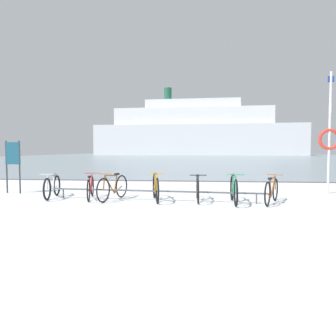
{
  "coord_description": "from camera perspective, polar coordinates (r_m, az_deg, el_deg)",
  "views": [
    {
      "loc": [
        1.98,
        -4.98,
        1.49
      ],
      "look_at": [
        0.79,
        6.99,
        0.79
      ],
      "focal_mm": 34.35,
      "sensor_mm": 36.0,
      "label": 1
    }
  ],
  "objects": [
    {
      "name": "bicycle_2",
      "position": [
        9.6,
        -9.76,
        -3.41
      ],
      "size": [
        0.58,
        1.7,
        0.82
      ],
      "color": "black",
      "rests_on": "ground"
    },
    {
      "name": "ferry_ship",
      "position": [
        88.14,
        5.05,
        6.32
      ],
      "size": [
        55.69,
        14.32,
        18.27
      ],
      "color": "silver",
      "rests_on": "ground"
    },
    {
      "name": "bike_rack",
      "position": [
        9.36,
        -2.42,
        -4.14
      ],
      "size": [
        6.37,
        0.6,
        0.31
      ],
      "color": "#4C5156",
      "rests_on": "ground"
    },
    {
      "name": "bicycle_5",
      "position": [
        9.06,
        11.6,
        -3.78
      ],
      "size": [
        0.46,
        1.77,
        0.84
      ],
      "color": "black",
      "rests_on": "ground"
    },
    {
      "name": "rescue_post",
      "position": [
        12.07,
        26.72,
        5.12
      ],
      "size": [
        0.72,
        0.11,
        4.06
      ],
      "color": "silver",
      "rests_on": "ground"
    },
    {
      "name": "bicycle_0",
      "position": [
        10.47,
        -19.86,
        -3.12
      ],
      "size": [
        0.46,
        1.63,
        0.77
      ],
      "color": "black",
      "rests_on": "ground"
    },
    {
      "name": "bicycle_3",
      "position": [
        9.32,
        -2.19,
        -3.52
      ],
      "size": [
        0.54,
        1.73,
        0.84
      ],
      "color": "black",
      "rests_on": "ground"
    },
    {
      "name": "bicycle_1",
      "position": [
        9.95,
        -13.59,
        -3.37
      ],
      "size": [
        0.54,
        1.67,
        0.75
      ],
      "color": "black",
      "rests_on": "ground"
    },
    {
      "name": "bicycle_6",
      "position": [
        9.32,
        17.91,
        -3.85
      ],
      "size": [
        0.75,
        1.58,
        0.77
      ],
      "color": "black",
      "rests_on": "ground"
    },
    {
      "name": "bicycle_4",
      "position": [
        9.28,
        5.29,
        -3.67
      ],
      "size": [
        0.46,
        1.62,
        0.79
      ],
      "color": "black",
      "rests_on": "ground"
    },
    {
      "name": "info_sign",
      "position": [
        12.05,
        -25.83,
        1.58
      ],
      "size": [
        0.55,
        0.1,
        1.78
      ],
      "color": "#33383D",
      "rests_on": "ground"
    },
    {
      "name": "ground",
      "position": [
        58.94,
        3.76,
        1.83
      ],
      "size": [
        80.0,
        132.0,
        0.08
      ],
      "color": "silver"
    }
  ]
}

